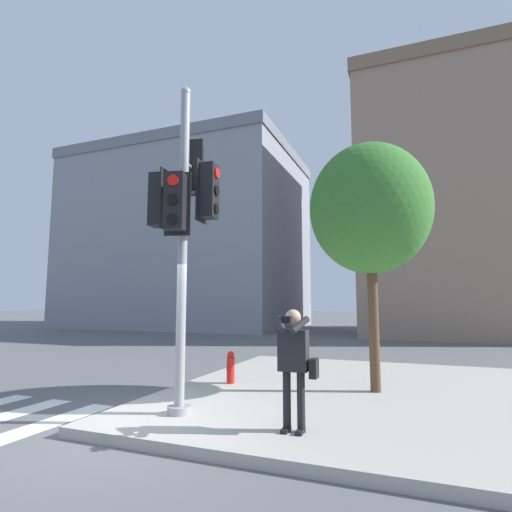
% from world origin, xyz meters
% --- Properties ---
extents(ground_plane, '(160.00, 160.00, 0.00)m').
position_xyz_m(ground_plane, '(0.00, 0.00, 0.00)').
color(ground_plane, '#5B5B5E').
extents(sidewalk_corner, '(8.00, 8.00, 0.15)m').
position_xyz_m(sidewalk_corner, '(3.50, 3.50, 0.08)').
color(sidewalk_corner, '#ADA89E').
rests_on(sidewalk_corner, ground_plane).
extents(traffic_signal_pole, '(1.22, 1.21, 5.40)m').
position_xyz_m(traffic_signal_pole, '(0.72, 0.66, 3.39)').
color(traffic_signal_pole, '#939399').
rests_on(traffic_signal_pole, sidewalk_corner).
extents(person_photographer, '(0.58, 0.54, 1.63)m').
position_xyz_m(person_photographer, '(2.64, 0.49, 1.13)').
color(person_photographer, black).
rests_on(person_photographer, sidewalk_corner).
extents(street_tree, '(2.45, 2.45, 4.99)m').
position_xyz_m(street_tree, '(3.46, 3.40, 3.79)').
color(street_tree, brown).
rests_on(street_tree, sidewalk_corner).
extents(fire_hydrant, '(0.17, 0.23, 0.67)m').
position_xyz_m(fire_hydrant, '(0.47, 3.12, 0.49)').
color(fire_hydrant, red).
rests_on(fire_hydrant, sidewalk_corner).
extents(building_left, '(17.22, 12.36, 13.66)m').
position_xyz_m(building_left, '(-12.43, 23.07, 6.84)').
color(building_left, gray).
rests_on(building_left, ground_plane).
extents(building_right, '(10.36, 12.30, 15.34)m').
position_xyz_m(building_right, '(6.62, 22.28, 7.68)').
color(building_right, gray).
rests_on(building_right, ground_plane).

